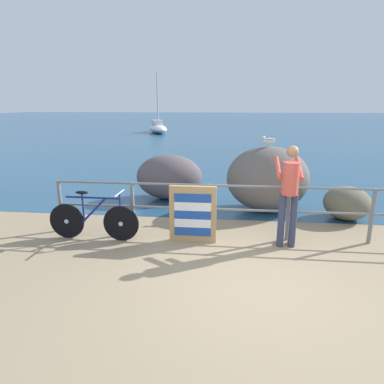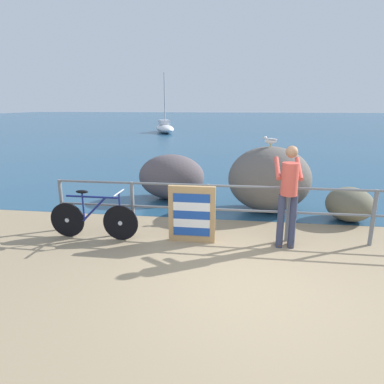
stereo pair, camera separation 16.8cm
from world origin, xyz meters
name	(u,v)px [view 2 (the right image)]	position (x,y,z in m)	size (l,w,h in m)	color
ground_plane	(241,140)	(0.00, 20.00, -0.05)	(120.00, 120.00, 0.10)	#937F60
sea_surface	(240,120)	(0.00, 47.70, 0.00)	(120.00, 90.00, 0.01)	navy
promenade_railing	(248,206)	(0.00, 1.70, 0.64)	(7.30, 0.07, 1.02)	slate
bicycle	(94,218)	(-2.81, 1.35, 0.39)	(1.70, 0.48, 0.92)	black
person_at_railing	(289,192)	(0.66, 1.42, 0.99)	(0.45, 0.64, 1.78)	#333851
folded_deckchair_stack	(192,214)	(-0.99, 1.45, 0.52)	(0.84, 0.10, 1.04)	tan
breakwater_boulder_main	(269,179)	(0.53, 3.49, 0.75)	(1.88, 1.46, 1.51)	#605B56
breakwater_boulder_left	(171,177)	(-1.91, 4.21, 0.59)	(1.72, 1.22, 1.17)	#594F53
breakwater_boulder_right	(349,204)	(2.19, 3.03, 0.36)	(0.97, 1.00, 0.72)	#615E4B
seagull	(271,140)	(0.50, 3.46, 1.65)	(0.34, 0.13, 0.23)	gold
sailboat	(165,128)	(-6.47, 24.41, 0.42)	(2.89, 4.56, 4.90)	white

